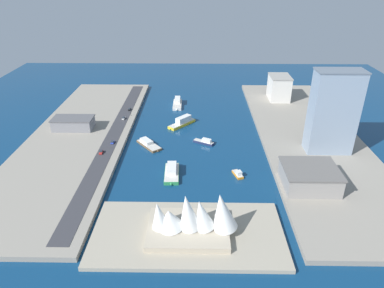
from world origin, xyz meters
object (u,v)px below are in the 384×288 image
(carpark_squat_concrete, at_px, (310,177))
(van_white, at_px, (124,118))
(ferry_green_doubledeck, at_px, (172,172))
(traffic_light_waterfront, at_px, (131,111))
(ferry_white_commuter, at_px, (177,103))
(hotel_broad_white, at_px, (279,88))
(ferry_yellow_fast, at_px, (182,122))
(water_taxi_orange, at_px, (238,174))
(opera_landmark, at_px, (192,218))
(suv_black, at_px, (129,109))
(barge_flat_brown, at_px, (148,144))
(hatchback_blue, at_px, (113,142))
(tower_tall_glass, at_px, (333,112))
(pickup_red, at_px, (101,152))
(warehouse_low_gray, at_px, (73,123))
(patrol_launch_navy, at_px, (204,142))

(carpark_squat_concrete, bearing_deg, van_white, -37.43)
(ferry_green_doubledeck, bearing_deg, traffic_light_waterfront, -65.38)
(ferry_white_commuter, xyz_separation_m, hotel_broad_white, (-92.01, -10.94, 11.52))
(ferry_yellow_fast, relative_size, carpark_squat_concrete, 0.77)
(carpark_squat_concrete, bearing_deg, water_taxi_orange, -20.39)
(water_taxi_orange, height_order, opera_landmark, opera_landmark)
(ferry_green_doubledeck, bearing_deg, suv_black, -66.46)
(water_taxi_orange, distance_m, van_white, 114.66)
(barge_flat_brown, xyz_separation_m, hatchback_blue, (24.38, 2.35, 2.40))
(tower_tall_glass, relative_size, suv_black, 10.41)
(ferry_yellow_fast, relative_size, pickup_red, 4.64)
(water_taxi_orange, distance_m, ferry_yellow_fast, 82.83)
(ferry_white_commuter, xyz_separation_m, tower_tall_glass, (-103.62, 89.20, 27.65))
(hotel_broad_white, relative_size, traffic_light_waterfront, 3.74)
(warehouse_low_gray, height_order, hotel_broad_white, hotel_broad_white)
(hatchback_blue, distance_m, opera_landmark, 104.93)
(barge_flat_brown, bearing_deg, pickup_red, 30.46)
(warehouse_low_gray, xyz_separation_m, pickup_red, (-30.10, 38.30, -3.45))
(barge_flat_brown, height_order, pickup_red, pickup_red)
(barge_flat_brown, bearing_deg, ferry_white_commuter, -101.45)
(barge_flat_brown, distance_m, hotel_broad_white, 141.24)
(patrol_launch_navy, distance_m, suv_black, 84.13)
(patrol_launch_navy, height_order, warehouse_low_gray, warehouse_low_gray)
(patrol_launch_navy, height_order, tower_tall_glass, tower_tall_glass)
(ferry_white_commuter, bearing_deg, traffic_light_waterfront, 40.89)
(warehouse_low_gray, distance_m, suv_black, 52.05)
(opera_landmark, bearing_deg, pickup_red, -50.53)
(water_taxi_orange, relative_size, warehouse_low_gray, 0.36)
(barge_flat_brown, height_order, tower_tall_glass, tower_tall_glass)
(opera_landmark, bearing_deg, barge_flat_brown, -70.46)
(warehouse_low_gray, height_order, tower_tall_glass, tower_tall_glass)
(hatchback_blue, height_order, pickup_red, pickup_red)
(ferry_yellow_fast, bearing_deg, suv_black, -27.26)
(warehouse_low_gray, bearing_deg, tower_tall_glass, 169.98)
(warehouse_low_gray, xyz_separation_m, hatchback_blue, (-34.31, 23.84, -3.51))
(ferry_yellow_fast, height_order, opera_landmark, opera_landmark)
(barge_flat_brown, relative_size, van_white, 4.41)
(ferry_yellow_fast, bearing_deg, barge_flat_brown, 58.24)
(hatchback_blue, bearing_deg, water_taxi_orange, 156.51)
(hotel_broad_white, bearing_deg, barge_flat_brown, 39.83)
(tower_tall_glass, relative_size, hotel_broad_white, 2.22)
(water_taxi_orange, relative_size, ferry_green_doubledeck, 0.46)
(hatchback_blue, distance_m, pickup_red, 15.06)
(barge_flat_brown, relative_size, opera_landmark, 0.52)
(traffic_light_waterfront, bearing_deg, carpark_squat_concrete, 139.32)
(ferry_green_doubledeck, relative_size, hotel_broad_white, 0.98)
(ferry_white_commuter, height_order, warehouse_low_gray, warehouse_low_gray)
(patrol_launch_navy, height_order, carpark_squat_concrete, carpark_squat_concrete)
(water_taxi_orange, distance_m, patrol_launch_navy, 46.53)
(warehouse_low_gray, bearing_deg, ferry_yellow_fast, -169.77)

